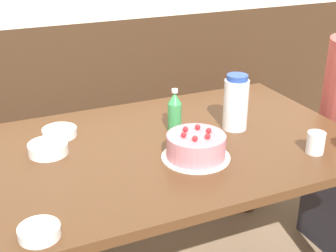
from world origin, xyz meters
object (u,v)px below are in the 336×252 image
at_px(bench_seat, 110,164).
at_px(soju_bottle, 175,112).
at_px(birthday_cake, 196,147).
at_px(bowl_rice_small, 39,232).
at_px(water_pitcher, 236,103).
at_px(bowl_soup_white, 59,132).
at_px(bowl_side_dish, 48,148).
at_px(glass_water_tall, 316,143).

height_order(bench_seat, soju_bottle, soju_bottle).
bearing_deg(birthday_cake, bowl_rice_small, -158.57).
xyz_separation_m(birthday_cake, water_pitcher, (0.26, 0.17, 0.07)).
distance_m(birthday_cake, soju_bottle, 0.25).
relative_size(bowl_soup_white, bowl_rice_small, 1.17).
bearing_deg(bowl_side_dish, water_pitcher, -6.35).
height_order(bowl_soup_white, glass_water_tall, glass_water_tall).
bearing_deg(bowl_side_dish, glass_water_tall, -23.64).
relative_size(bowl_soup_white, bowl_side_dish, 0.93).
height_order(birthday_cake, bowl_soup_white, birthday_cake).
distance_m(bench_seat, bowl_side_dish, 1.00).
bearing_deg(water_pitcher, glass_water_tall, -63.63).
distance_m(bowl_soup_white, bowl_rice_small, 0.65).
height_order(birthday_cake, bowl_side_dish, birthday_cake).
bearing_deg(soju_bottle, bowl_soup_white, 161.86).
distance_m(bench_seat, bowl_rice_small, 1.43).
xyz_separation_m(soju_bottle, bowl_soup_white, (-0.44, 0.14, -0.07)).
bearing_deg(bowl_soup_white, water_pitcher, -17.95).
relative_size(bench_seat, bowl_side_dish, 16.20).
bearing_deg(water_pitcher, birthday_cake, -147.59).
xyz_separation_m(water_pitcher, glass_water_tall, (0.15, -0.31, -0.07)).
height_order(bench_seat, bowl_soup_white, bowl_soup_white).
xyz_separation_m(birthday_cake, bowl_soup_white, (-0.41, 0.39, -0.03)).
bearing_deg(soju_bottle, bowl_side_dish, 179.15).
bearing_deg(bench_seat, glass_water_tall, -67.84).
distance_m(bench_seat, bowl_soup_white, 0.87).
distance_m(bench_seat, water_pitcher, 1.06).
bearing_deg(glass_water_tall, bowl_soup_white, 147.43).
bearing_deg(bowl_soup_white, bowl_rice_small, -106.85).
bearing_deg(birthday_cake, bowl_soup_white, 136.59).
bearing_deg(birthday_cake, water_pitcher, 32.41).
bearing_deg(birthday_cake, soju_bottle, 83.41).
relative_size(water_pitcher, bowl_side_dish, 1.58).
height_order(bowl_soup_white, bowl_side_dish, bowl_side_dish).
xyz_separation_m(bench_seat, water_pitcher, (0.30, -0.81, 0.62)).
height_order(bowl_side_dish, glass_water_tall, glass_water_tall).
distance_m(soju_bottle, bowl_side_dish, 0.51).
bearing_deg(water_pitcher, bowl_soup_white, 162.05).
bearing_deg(glass_water_tall, bench_seat, 112.16).
height_order(water_pitcher, bowl_soup_white, water_pitcher).
xyz_separation_m(birthday_cake, glass_water_tall, (0.42, -0.14, -0.00)).
xyz_separation_m(soju_bottle, bowl_side_dish, (-0.51, 0.01, -0.06)).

